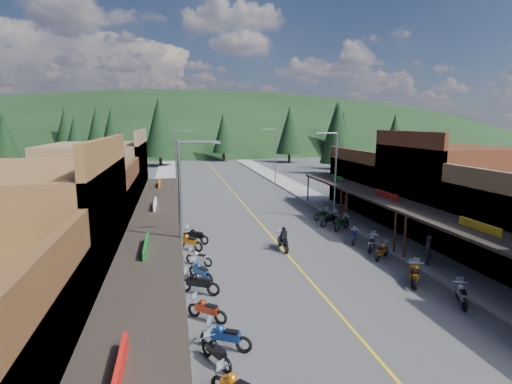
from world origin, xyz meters
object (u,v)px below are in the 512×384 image
pine_8 (76,141)px  bike_east_10 (330,219)px  pine_7 (66,129)px  bike_west_8 (189,241)px  pine_0 (4,135)px  pine_1 (97,130)px  bike_east_6 (382,251)px  shop_east_3 (383,184)px  streetlight_1 (177,160)px  pine_11 (338,132)px  shop_east_2 (445,190)px  bike_west_9 (196,235)px  shop_west_2 (77,219)px  pine_10 (112,134)px  bike_west_4 (207,309)px  pine_3 (223,133)px  bike_east_7 (372,242)px  pedestrian_east_a (428,250)px  bike_east_3 (462,294)px  pine_6 (395,132)px  bike_east_4 (416,274)px  bike_east_11 (322,214)px  streetlight_0 (183,211)px  streetlight_2 (334,171)px  pedestrian_east_b (344,205)px  bike_west_5 (199,282)px  shop_west_3 (101,183)px  bike_west_2 (216,351)px  bike_west_6 (201,271)px  bike_west_3 (226,335)px  bike_east_9 (342,222)px  shop_west_1 (23,249)px  pine_2 (159,127)px  rider_on_bike (283,240)px  pine_4 (290,130)px  pine_9 (343,136)px  bike_east_5 (412,273)px  bike_west_7 (199,257)px  bike_east_8 (354,236)px

pine_8 → bike_east_10: (27.67, -34.44, -5.31)m
pine_7 → bike_west_8: 79.11m
pine_0 → bike_east_10: bearing=-51.0°
pine_1 → bike_east_6: pine_1 is taller
shop_east_3 → streetlight_1: 23.39m
pine_7 → pine_11: 64.40m
shop_east_2 → bike_west_9: bearing=176.5°
streetlight_1 → pine_8: (-15.05, 18.00, 1.52)m
shop_west_2 → shop_east_2: shop_east_2 is taller
pine_10 → bike_west_4: bearing=-78.6°
pine_3 → bike_east_6: bearing=-88.5°
bike_east_7 → pedestrian_east_a: bearing=-28.9°
streetlight_1 → bike_east_3: streetlight_1 is taller
pine_0 → pine_6: size_ratio=1.00×
bike_east_4 → bike_east_11: bearing=122.5°
pine_1 → bike_east_3: size_ratio=6.24×
pine_7 → shop_east_2: bearing=-58.4°
bike_east_4 → bike_east_11: (0.25, 15.06, -0.06)m
streetlight_0 → bike_east_10: streetlight_0 is taller
streetlight_2 → pine_8: 43.18m
pedestrian_east_b → bike_west_5: bearing=12.7°
shop_west_3 → bike_west_2: (7.74, -23.74, -2.99)m
streetlight_2 → bike_west_6: (-13.02, -12.45, -3.84)m
bike_west_3 → bike_east_9: (11.74, 15.71, 0.04)m
shop_west_1 → bike_west_8: bearing=51.8°
pine_2 → bike_west_4: (3.89, -67.06, -7.41)m
pine_2 → bike_west_5: bearing=-86.7°
shop_west_2 → pine_0: (-26.25, 60.30, 3.95)m
bike_west_3 → bike_east_4: 11.90m
rider_on_bike → pine_1: bearing=107.8°
bike_west_5 → bike_west_8: bearing=30.9°
bike_east_11 → rider_on_bike: 9.70m
pine_1 → pedestrian_east_a: (31.81, -74.96, -6.13)m
streetlight_2 → pine_4: size_ratio=0.64×
bike_west_8 → bike_east_6: (12.31, -4.43, -0.10)m
bike_west_6 → bike_east_4: (11.61, -2.81, 0.01)m
streetlight_2 → pine_9: (17.05, 37.00, 1.92)m
bike_west_2 → rider_on_bike: 13.86m
streetlight_0 → streetlight_1: 28.00m
bike_east_5 → bike_east_9: size_ratio=0.87×
pine_4 → bike_west_5: bearing=-110.2°
bike_west_3 → bike_east_5: bearing=-37.4°
streetlight_2 → pine_10: size_ratio=0.69×
shop_east_2 → shop_east_3: size_ratio=1.00×
pine_3 → bike_east_4: 73.51m
bike_west_4 → bike_west_7: (0.10, 7.24, -0.05)m
shop_west_2 → rider_on_bike: bearing=-6.9°
pine_8 → bike_west_2: bearing=-73.1°
bike_west_2 → bike_east_3: (12.32, 2.49, 0.04)m
bike_east_6 → bike_east_8: (-0.28, 3.59, -0.02)m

